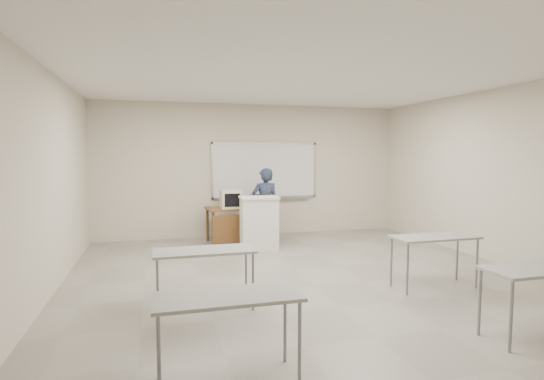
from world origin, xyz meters
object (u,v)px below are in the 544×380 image
object	(u,v)px
instructor_desk	(242,217)
keyboard	(268,196)
laptop	(258,203)
crt_monitor	(230,199)
mouse	(252,207)
whiteboard	(265,171)
presenter	(265,205)
podium	(259,223)

from	to	relation	value
instructor_desk	keyboard	world-z (taller)	keyboard
laptop	crt_monitor	bearing A→B (deg)	-156.60
instructor_desk	crt_monitor	world-z (taller)	crt_monitor
mouse	keyboard	world-z (taller)	keyboard
whiteboard	instructor_desk	distance (m)	1.40
mouse	instructor_desk	bearing A→B (deg)	151.32
instructor_desk	laptop	distance (m)	0.55
instructor_desk	laptop	size ratio (longest dim) A/B	4.60
whiteboard	laptop	bearing A→B (deg)	-120.30
instructor_desk	crt_monitor	size ratio (longest dim) A/B	3.15
crt_monitor	keyboard	xyz separation A→B (m)	(0.60, -0.80, 0.12)
whiteboard	keyboard	bearing A→B (deg)	-102.43
whiteboard	keyboard	world-z (taller)	whiteboard
crt_monitor	mouse	world-z (taller)	crt_monitor
laptop	keyboard	xyz separation A→B (m)	(-0.05, -1.07, 0.25)
laptop	presenter	xyz separation A→B (m)	(0.09, -0.32, -0.02)
instructor_desk	keyboard	bearing A→B (deg)	-70.91
keyboard	presenter	bearing A→B (deg)	87.33
podium	keyboard	world-z (taller)	keyboard
podium	laptop	world-z (taller)	podium
crt_monitor	laptop	xyz separation A→B (m)	(0.65, 0.28, -0.13)
instructor_desk	podium	world-z (taller)	podium
whiteboard	keyboard	xyz separation A→B (m)	(-0.35, -1.59, -0.43)
crt_monitor	mouse	distance (m)	0.49
crt_monitor	keyboard	bearing A→B (deg)	-53.44
crt_monitor	presenter	size ratio (longest dim) A/B	0.29
whiteboard	laptop	world-z (taller)	whiteboard
podium	keyboard	xyz separation A→B (m)	(0.15, -0.12, 0.53)
instructor_desk	presenter	size ratio (longest dim) A/B	0.92
laptop	presenter	bearing A→B (deg)	-74.44
crt_monitor	laptop	bearing A→B (deg)	22.77
laptop	mouse	xyz separation A→B (m)	(-0.20, -0.35, -0.03)
instructor_desk	mouse	size ratio (longest dim) A/B	13.45
instructor_desk	podium	bearing A→B (deg)	-78.12
mouse	keyboard	xyz separation A→B (m)	(0.15, -0.72, 0.28)
podium	crt_monitor	size ratio (longest dim) A/B	2.25
podium	crt_monitor	bearing A→B (deg)	127.03
podium	presenter	size ratio (longest dim) A/B	0.66
crt_monitor	whiteboard	bearing A→B (deg)	39.37
presenter	whiteboard	bearing A→B (deg)	-104.28
podium	instructor_desk	bearing A→B (deg)	109.56
presenter	keyboard	bearing A→B (deg)	79.56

